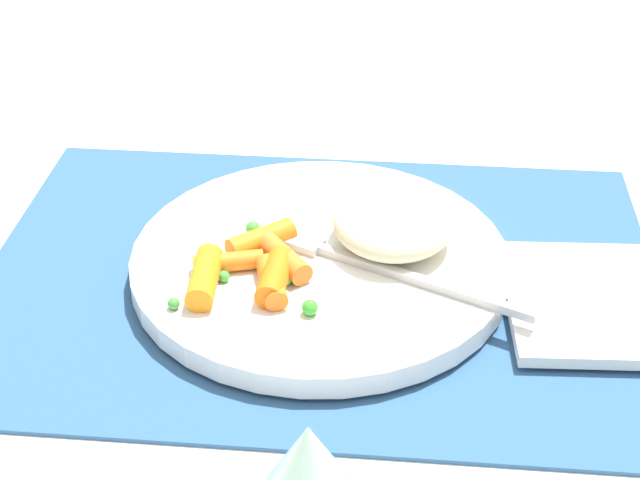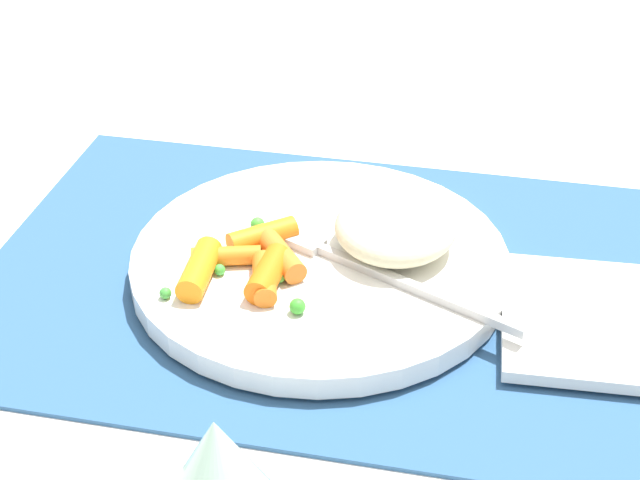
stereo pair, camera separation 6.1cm
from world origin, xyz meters
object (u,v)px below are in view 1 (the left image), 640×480
Objects in this scene: rice_mound at (393,222)px; carrot_portion at (253,267)px; plate at (320,262)px; napkin at (585,301)px; fork at (362,262)px.

carrot_portion is (0.09, 0.05, -0.01)m from rice_mound.
plate is 0.17m from napkin.
fork is at bearing -4.09° from napkin.
carrot_portion is 0.49× the size of fork.
rice_mound is 0.04m from fork.
carrot_portion reaches higher than fork.
napkin is at bearing 175.91° from fork.
napkin is at bearing -177.78° from carrot_portion.
plate reaches higher than napkin.
rice_mound reaches higher than plate.
fork is at bearing -164.96° from carrot_portion.
rice_mound is at bearing -150.95° from carrot_portion.
napkin is (-0.14, 0.01, -0.01)m from fork.
fork is (0.02, 0.03, -0.01)m from rice_mound.
plate is at bearing -7.71° from napkin.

